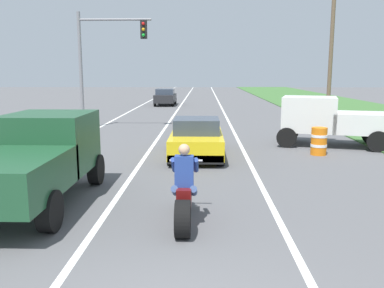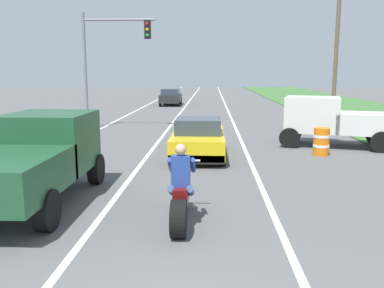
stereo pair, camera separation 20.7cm
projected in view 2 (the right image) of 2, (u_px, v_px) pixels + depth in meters
The scene contains 11 objects.
lane_stripe_left_solid at pixel (111, 123), 24.06m from camera, with size 0.14×120.00×0.01m, color white.
lane_stripe_right_solid at pixel (234, 124), 23.73m from camera, with size 0.14×120.00×0.01m, color white.
lane_stripe_centre_dashed at pixel (172, 124), 23.90m from camera, with size 0.14×120.00×0.01m, color white.
motorcycle_with_rider at pixel (181, 196), 7.94m from camera, with size 0.70×2.21×1.62m.
sports_car_yellow at pixel (198, 138), 14.63m from camera, with size 1.84×4.30×1.37m.
pickup_truck_left_lane_dark_green at pixel (35, 156), 9.21m from camera, with size 2.02×4.80×1.98m.
pickup_truck_right_shoulder_white at pixel (336, 119), 16.43m from camera, with size 5.14×3.14×1.98m.
traffic_light_mast_near at pixel (106, 53), 21.15m from camera, with size 3.81×0.34×6.00m.
utility_pole_roadside at pixel (336, 58), 24.27m from camera, with size 0.24×0.24×7.63m, color brown.
construction_barrel_nearest at pixel (321, 141), 14.73m from camera, with size 0.58×0.58×1.00m.
distant_car_far_ahead at pixel (171, 97), 37.23m from camera, with size 1.80×4.00×1.50m.
Camera 2 is at (0.47, -3.66, 2.96)m, focal length 38.32 mm.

